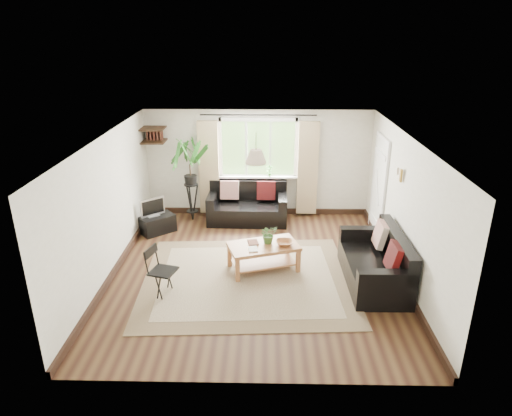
{
  "coord_description": "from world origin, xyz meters",
  "views": [
    {
      "loc": [
        0.16,
        -7.13,
        4.02
      ],
      "look_at": [
        0.0,
        0.4,
        1.05
      ],
      "focal_mm": 32.0,
      "sensor_mm": 36.0,
      "label": 1
    }
  ],
  "objects_px": {
    "folding_chair": "(163,272)",
    "coffee_table": "(263,257)",
    "sofa_right": "(374,260)",
    "palm_stand": "(191,181)",
    "sofa_back": "(247,204)",
    "tv_stand": "(158,224)"
  },
  "relations": [
    {
      "from": "sofa_right",
      "to": "palm_stand",
      "type": "xyz_separation_m",
      "value": [
        -3.46,
        2.66,
        0.49
      ]
    },
    {
      "from": "sofa_back",
      "to": "palm_stand",
      "type": "bearing_deg",
      "value": 177.85
    },
    {
      "from": "sofa_right",
      "to": "tv_stand",
      "type": "distance_m",
      "value": 4.53
    },
    {
      "from": "coffee_table",
      "to": "tv_stand",
      "type": "distance_m",
      "value": 2.72
    },
    {
      "from": "sofa_back",
      "to": "tv_stand",
      "type": "height_order",
      "value": "sofa_back"
    },
    {
      "from": "palm_stand",
      "to": "folding_chair",
      "type": "distance_m",
      "value": 3.16
    },
    {
      "from": "sofa_right",
      "to": "coffee_table",
      "type": "xyz_separation_m",
      "value": [
        -1.85,
        0.39,
        -0.18
      ]
    },
    {
      "from": "sofa_right",
      "to": "palm_stand",
      "type": "distance_m",
      "value": 4.4
    },
    {
      "from": "sofa_right",
      "to": "folding_chair",
      "type": "height_order",
      "value": "sofa_right"
    },
    {
      "from": "sofa_back",
      "to": "sofa_right",
      "type": "bearing_deg",
      "value": -47.93
    },
    {
      "from": "sofa_back",
      "to": "coffee_table",
      "type": "relative_size",
      "value": 1.44
    },
    {
      "from": "sofa_back",
      "to": "folding_chair",
      "type": "height_order",
      "value": "folding_chair"
    },
    {
      "from": "coffee_table",
      "to": "tv_stand",
      "type": "relative_size",
      "value": 1.74
    },
    {
      "from": "tv_stand",
      "to": "folding_chair",
      "type": "distance_m",
      "value": 2.5
    },
    {
      "from": "sofa_right",
      "to": "tv_stand",
      "type": "bearing_deg",
      "value": -116.18
    },
    {
      "from": "tv_stand",
      "to": "folding_chair",
      "type": "xyz_separation_m",
      "value": [
        0.64,
        -2.41,
        0.22
      ]
    },
    {
      "from": "folding_chair",
      "to": "coffee_table",
      "type": "bearing_deg",
      "value": -45.83
    },
    {
      "from": "tv_stand",
      "to": "palm_stand",
      "type": "distance_m",
      "value": 1.2
    },
    {
      "from": "tv_stand",
      "to": "sofa_right",
      "type": "bearing_deg",
      "value": -65.14
    },
    {
      "from": "sofa_back",
      "to": "folding_chair",
      "type": "xyz_separation_m",
      "value": [
        -1.22,
        -3.04,
        0.0
      ]
    },
    {
      "from": "tv_stand",
      "to": "folding_chair",
      "type": "height_order",
      "value": "folding_chair"
    },
    {
      "from": "palm_stand",
      "to": "folding_chair",
      "type": "height_order",
      "value": "palm_stand"
    }
  ]
}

